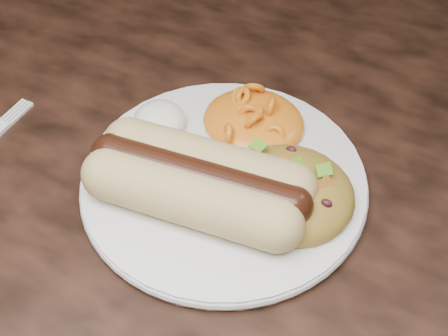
% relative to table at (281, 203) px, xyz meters
% --- Properties ---
extents(table, '(1.60, 0.90, 0.75)m').
position_rel_table_xyz_m(table, '(0.00, 0.00, 0.00)').
color(table, '#3F2218').
rests_on(table, floor).
extents(plate, '(0.30, 0.30, 0.01)m').
position_rel_table_xyz_m(plate, '(-0.02, -0.08, 0.10)').
color(plate, white).
rests_on(plate, table).
extents(hotdog, '(0.15, 0.09, 0.04)m').
position_rel_table_xyz_m(hotdog, '(-0.03, -0.10, 0.13)').
color(hotdog, '#E8D07F').
rests_on(hotdog, plate).
extents(mac_and_cheese, '(0.10, 0.09, 0.03)m').
position_rel_table_xyz_m(mac_and_cheese, '(-0.03, -0.01, 0.12)').
color(mac_and_cheese, orange).
rests_on(mac_and_cheese, plate).
extents(sour_cream, '(0.05, 0.05, 0.03)m').
position_rel_table_xyz_m(sour_cream, '(-0.10, -0.05, 0.12)').
color(sour_cream, white).
rests_on(sour_cream, plate).
extents(taco_salad, '(0.10, 0.10, 0.05)m').
position_rel_table_xyz_m(taco_salad, '(0.03, -0.07, 0.12)').
color(taco_salad, '#C26D22').
rests_on(taco_salad, plate).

